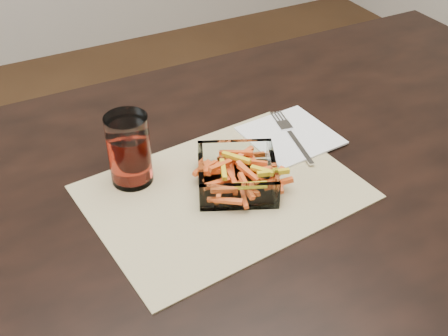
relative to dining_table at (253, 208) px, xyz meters
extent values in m
cube|color=black|center=(0.00, 0.00, 0.07)|extent=(1.60, 0.90, 0.03)
cylinder|color=black|center=(0.72, 0.37, -0.30)|extent=(0.06, 0.06, 0.72)
cube|color=#C7B783|center=(-0.08, -0.03, 0.09)|extent=(0.48, 0.37, 0.00)
cube|color=white|center=(-0.05, -0.02, 0.09)|extent=(0.18, 0.18, 0.01)
cube|color=white|center=(-0.02, 0.03, 0.12)|extent=(0.12, 0.06, 0.05)
cube|color=white|center=(-0.07, -0.08, 0.12)|extent=(0.12, 0.06, 0.05)
cube|color=white|center=(-0.11, 0.00, 0.12)|extent=(0.06, 0.12, 0.05)
cube|color=white|center=(0.01, -0.05, 0.12)|extent=(0.06, 0.12, 0.05)
cylinder|color=white|center=(-0.20, 0.08, 0.16)|extent=(0.07, 0.07, 0.13)
cylinder|color=red|center=(-0.20, 0.08, 0.14)|extent=(0.06, 0.06, 0.08)
cube|color=white|center=(0.12, 0.06, 0.09)|extent=(0.17, 0.17, 0.00)
cube|color=silver|center=(0.11, 0.01, 0.10)|extent=(0.03, 0.11, 0.00)
cube|color=silver|center=(0.12, 0.09, 0.10)|extent=(0.03, 0.04, 0.00)
cube|color=silver|center=(0.12, 0.13, 0.10)|extent=(0.01, 0.04, 0.00)
cube|color=silver|center=(0.13, 0.13, 0.10)|extent=(0.01, 0.04, 0.00)
cube|color=silver|center=(0.13, 0.13, 0.10)|extent=(0.01, 0.04, 0.00)
cube|color=silver|center=(0.14, 0.13, 0.10)|extent=(0.01, 0.04, 0.00)
camera|label=1|loc=(-0.42, -0.69, 0.71)|focal=45.00mm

